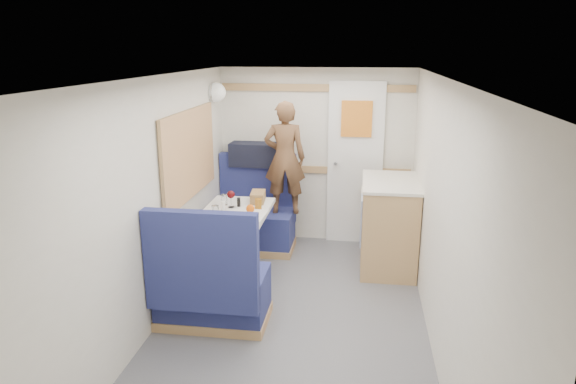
% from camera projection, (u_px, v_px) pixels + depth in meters
% --- Properties ---
extents(floor, '(4.50, 4.50, 0.00)m').
position_uv_depth(floor, '(288.00, 339.00, 4.03)').
color(floor, '#515156').
rests_on(floor, ground).
extents(ceiling, '(4.50, 4.50, 0.00)m').
position_uv_depth(ceiling, '(288.00, 79.00, 3.48)').
color(ceiling, silver).
rests_on(ceiling, wall_back).
extents(wall_back, '(2.20, 0.02, 2.00)m').
position_uv_depth(wall_back, '(316.00, 157.00, 5.90)').
color(wall_back, silver).
rests_on(wall_back, floor).
extents(wall_left, '(0.02, 4.50, 2.00)m').
position_uv_depth(wall_left, '(145.00, 212.00, 3.91)').
color(wall_left, silver).
rests_on(wall_left, floor).
extents(wall_right, '(0.02, 4.50, 2.00)m').
position_uv_depth(wall_right, '(443.00, 226.00, 3.60)').
color(wall_right, silver).
rests_on(wall_right, floor).
extents(oak_trim_low, '(2.15, 0.02, 0.08)m').
position_uv_depth(oak_trim_low, '(316.00, 170.00, 5.92)').
color(oak_trim_low, '#AF7D4F').
rests_on(oak_trim_low, wall_back).
extents(oak_trim_high, '(2.15, 0.02, 0.08)m').
position_uv_depth(oak_trim_high, '(317.00, 88.00, 5.67)').
color(oak_trim_high, '#AF7D4F').
rests_on(oak_trim_high, wall_back).
extents(side_window, '(0.04, 1.30, 0.72)m').
position_uv_depth(side_window, '(189.00, 154.00, 4.79)').
color(side_window, gray).
rests_on(side_window, wall_left).
extents(rear_door, '(0.62, 0.12, 1.86)m').
position_uv_depth(rear_door, '(355.00, 161.00, 5.81)').
color(rear_door, white).
rests_on(rear_door, wall_back).
extents(dinette_table, '(0.62, 0.92, 0.72)m').
position_uv_depth(dinette_table, '(236.00, 225.00, 4.92)').
color(dinette_table, white).
rests_on(dinette_table, floor).
extents(bench_far, '(0.90, 0.59, 1.05)m').
position_uv_depth(bench_far, '(255.00, 222.00, 5.81)').
color(bench_far, '#17174B').
rests_on(bench_far, floor).
extents(bench_near, '(0.90, 0.59, 1.05)m').
position_uv_depth(bench_near, '(211.00, 291.00, 4.16)').
color(bench_near, '#17174B').
rests_on(bench_near, floor).
extents(ledge, '(0.90, 0.14, 0.04)m').
position_uv_depth(ledge, '(258.00, 167.00, 5.90)').
color(ledge, '#AF7D4F').
rests_on(ledge, bench_far).
extents(dome_light, '(0.20, 0.20, 0.20)m').
position_uv_depth(dome_light, '(216.00, 92.00, 5.46)').
color(dome_light, white).
rests_on(dome_light, wall_left).
extents(galley_counter, '(0.57, 0.92, 0.92)m').
position_uv_depth(galley_counter, '(388.00, 224.00, 5.26)').
color(galley_counter, '#AF7D4F').
rests_on(galley_counter, floor).
extents(person, '(0.48, 0.34, 1.23)m').
position_uv_depth(person, '(285.00, 158.00, 5.52)').
color(person, brown).
rests_on(person, bench_far).
extents(duffel_bag, '(0.56, 0.28, 0.26)m').
position_uv_depth(duffel_bag, '(255.00, 154.00, 5.86)').
color(duffel_bag, black).
rests_on(duffel_bag, ledge).
extents(tray, '(0.30, 0.38, 0.02)m').
position_uv_depth(tray, '(250.00, 216.00, 4.67)').
color(tray, white).
rests_on(tray, dinette_table).
extents(orange_fruit, '(0.08, 0.08, 0.08)m').
position_uv_depth(orange_fruit, '(250.00, 209.00, 4.72)').
color(orange_fruit, '#F65D0A').
rests_on(orange_fruit, tray).
extents(cheese_block, '(0.10, 0.07, 0.03)m').
position_uv_depth(cheese_block, '(236.00, 214.00, 4.64)').
color(cheese_block, '#EEDB89').
rests_on(cheese_block, tray).
extents(wine_glass, '(0.08, 0.08, 0.17)m').
position_uv_depth(wine_glass, '(231.00, 195.00, 4.92)').
color(wine_glass, white).
rests_on(wine_glass, dinette_table).
extents(tumbler_left, '(0.07, 0.07, 0.11)m').
position_uv_depth(tumbler_left, '(215.00, 211.00, 4.66)').
color(tumbler_left, white).
rests_on(tumbler_left, dinette_table).
extents(tumbler_mid, '(0.06, 0.06, 0.10)m').
position_uv_depth(tumbler_mid, '(224.00, 200.00, 5.02)').
color(tumbler_mid, silver).
rests_on(tumbler_mid, dinette_table).
extents(beer_glass, '(0.07, 0.07, 0.10)m').
position_uv_depth(beer_glass, '(258.00, 204.00, 4.89)').
color(beer_glass, '#955D15').
rests_on(beer_glass, dinette_table).
extents(pepper_grinder, '(0.03, 0.03, 0.09)m').
position_uv_depth(pepper_grinder, '(239.00, 202.00, 4.97)').
color(pepper_grinder, black).
rests_on(pepper_grinder, dinette_table).
extents(salt_grinder, '(0.04, 0.04, 0.09)m').
position_uv_depth(salt_grinder, '(223.00, 206.00, 4.83)').
color(salt_grinder, white).
rests_on(salt_grinder, dinette_table).
extents(bread_loaf, '(0.16, 0.26, 0.10)m').
position_uv_depth(bread_loaf, '(258.00, 197.00, 5.12)').
color(bread_loaf, brown).
rests_on(bread_loaf, dinette_table).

